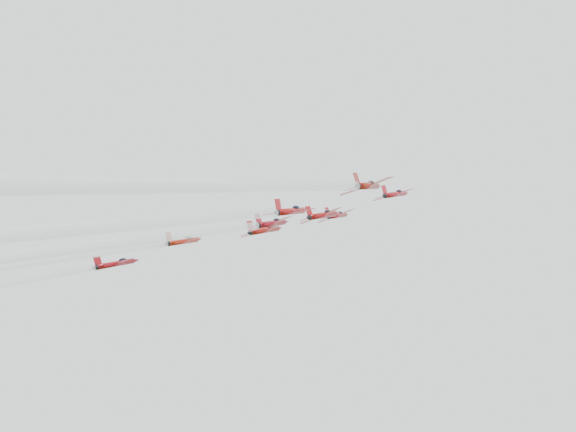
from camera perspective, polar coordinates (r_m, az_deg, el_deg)
The scene contains 7 objects.
jet_lead at distance 170.89m, azimuth 3.94°, elevation 0.06°, with size 9.80×12.81×7.25m.
jet_row2_left at distance 155.29m, azimuth -1.82°, elevation -1.10°, with size 10.58×13.83×7.83m.
jet_row2_center at distance 155.20m, azimuth 2.81°, elevation 0.09°, with size 10.41×13.61×7.71m.
jet_row2_right at distance 149.36m, azimuth 8.49°, elevation 1.73°, with size 9.23×12.06×6.83m.
jet_center at distance 102.66m, azimuth -14.69°, elevation -2.44°, with size 9.71×94.35×48.75m.
jet_rear_right at distance 84.30m, azimuth -15.38°, elevation -1.42°, with size 9.68×94.13×48.64m.
jet_rear_farright at distance 73.95m, azimuth -6.94°, elevation 1.50°, with size 9.02×87.72×45.33m.
Camera 1 is at (69.91, -104.31, 101.46)m, focal length 45.00 mm.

